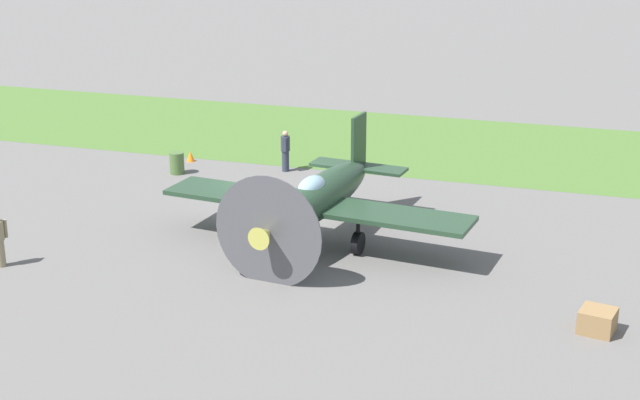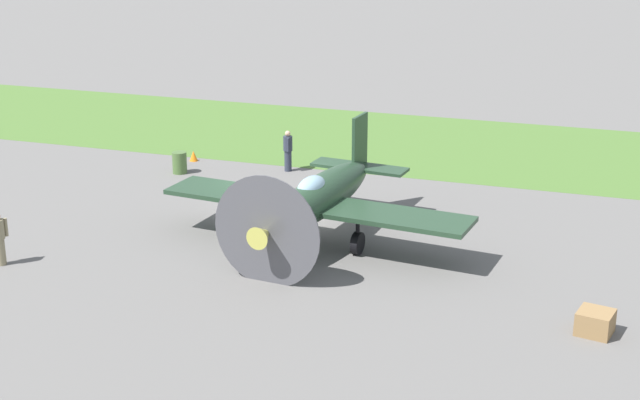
# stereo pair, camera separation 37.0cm
# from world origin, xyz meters

# --- Properties ---
(ground_plane) EXTENTS (160.00, 160.00, 0.00)m
(ground_plane) POSITION_xyz_m (0.00, 0.00, 0.00)
(ground_plane) COLOR #605E5B
(grass_verge) EXTENTS (120.00, 11.00, 0.01)m
(grass_verge) POSITION_xyz_m (0.00, -12.02, 0.00)
(grass_verge) COLOR #476B2D
(grass_verge) RESTS_ON ground
(airplane_lead) EXTENTS (10.66, 8.45, 3.78)m
(airplane_lead) POSITION_xyz_m (-2.09, 1.68, 1.58)
(airplane_lead) COLOR #233D28
(airplane_lead) RESTS_ON ground
(ground_crew_mechanic) EXTENTS (0.38, 0.59, 1.73)m
(ground_crew_mechanic) POSITION_xyz_m (1.79, -5.92, 0.91)
(ground_crew_mechanic) COLOR #2D3342
(ground_crew_mechanic) RESTS_ON ground
(fuel_drum) EXTENTS (0.60, 0.60, 0.90)m
(fuel_drum) POSITION_xyz_m (5.95, -4.20, 0.45)
(fuel_drum) COLOR #476633
(fuel_drum) RESTS_ON ground
(supply_crate) EXTENTS (1.06, 1.06, 0.64)m
(supply_crate) POSITION_xyz_m (-11.24, 5.72, 0.32)
(supply_crate) COLOR olive
(supply_crate) RESTS_ON ground
(runway_marker_cone) EXTENTS (0.36, 0.36, 0.44)m
(runway_marker_cone) POSITION_xyz_m (6.22, -6.05, 0.22)
(runway_marker_cone) COLOR orange
(runway_marker_cone) RESTS_ON ground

